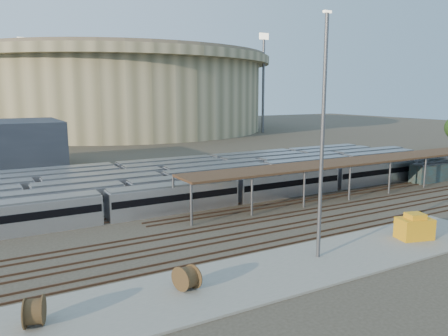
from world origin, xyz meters
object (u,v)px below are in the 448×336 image
Objects in this scene: yellow_equipment at (414,228)px; yard_light_pole at (322,138)px; teal_boxcar at (440,171)px; cable_reel_east at (187,278)px; cable_reel_west at (34,311)px.

yard_light_pole is at bearing -169.09° from yellow_equipment.
teal_boxcar reaches higher than cable_reel_east.
yellow_equipment reaches higher than cable_reel_west.
teal_boxcar is at bearing 22.05° from yard_light_pole.
yellow_equipment is at bearing -1.52° from cable_reel_east.
cable_reel_west is at bearing -164.12° from teal_boxcar.
cable_reel_west is 11.14m from cable_reel_east.
yard_light_pole reaches higher than cable_reel_east.
cable_reel_west is at bearing -179.38° from yard_light_pole.
teal_boxcar is 49.57m from yard_light_pole.
cable_reel_west is (-70.04, -18.50, -0.37)m from teal_boxcar.
cable_reel_west reaches higher than cable_reel_east.
cable_reel_east is at bearing -161.41° from teal_boxcar.
teal_boxcar reaches higher than yellow_equipment.
yard_light_pole is at bearing 0.62° from cable_reel_west.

